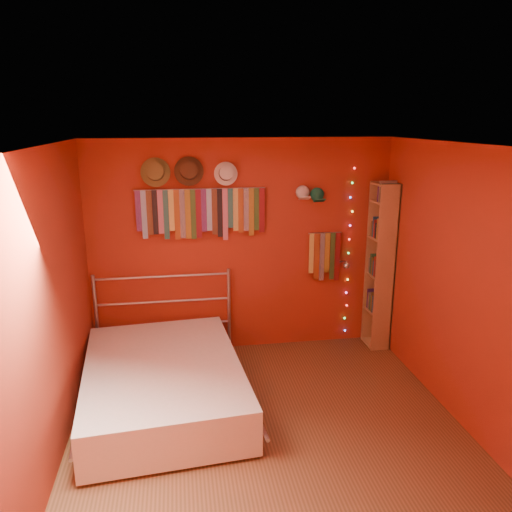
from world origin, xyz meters
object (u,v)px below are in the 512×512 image
reading_lamp (345,265)px  bookshelf (383,265)px  tie_rack (201,211)px  bed (164,382)px

reading_lamp → bookshelf: size_ratio=0.16×
tie_rack → bed: 1.89m
tie_rack → reading_lamp: (1.65, -0.18, -0.65)m
bookshelf → bed: size_ratio=0.92×
reading_lamp → bed: reading_lamp is taller
bookshelf → bed: 2.87m
bed → bookshelf: bearing=15.4°
tie_rack → reading_lamp: 1.78m
bookshelf → bed: (-2.59, -0.95, -0.78)m
bed → reading_lamp: bearing=19.0°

